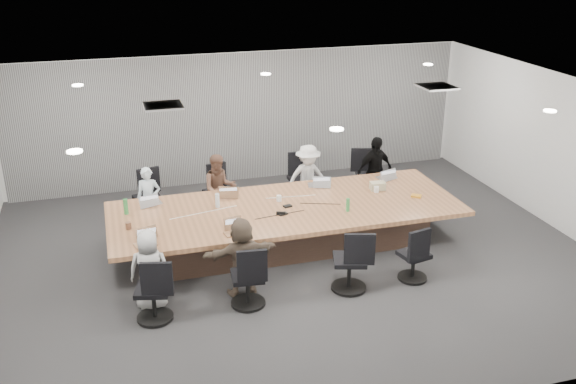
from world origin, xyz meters
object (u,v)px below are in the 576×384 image
object	(u,v)px
person_1	(219,189)
laptop_2	(317,185)
person_2	(308,179)
person_3	(375,170)
chair_4	(153,294)
laptop_0	(151,203)
canvas_bag	(378,186)
stapler	(281,213)
laptop_5	(234,233)
laptop_3	(386,177)
conference_table	(286,225)
chair_5	(248,281)
chair_0	(148,202)
chair_1	(217,196)
laptop_1	(225,195)
bottle_clear	(217,201)
chair_6	(349,265)
chair_7	(414,259)
bottle_green_right	(348,205)
snack_packet	(416,196)
bottle_green_left	(126,207)
mug_brown	(128,226)
laptop_4	(146,244)
chair_2	(302,184)
chair_3	(367,179)
person_0	(149,199)
person_4	(150,269)
person_5	(242,257)

from	to	relation	value
person_1	laptop_2	size ratio (longest dim) A/B	3.98
person_2	person_3	xyz separation A→B (m)	(1.40, 0.00, 0.02)
chair_4	laptop_0	bearing A→B (deg)	98.78
chair_4	canvas_bag	bearing A→B (deg)	38.91
stapler	laptop_5	bearing A→B (deg)	-129.64
laptop_3	stapler	world-z (taller)	stapler
conference_table	chair_5	xyz separation A→B (m)	(-1.08, -1.70, -0.00)
chair_0	chair_1	world-z (taller)	chair_0
person_1	person_2	distance (m)	1.74
laptop_1	bottle_clear	bearing A→B (deg)	78.26
laptop_1	laptop_2	size ratio (longest dim) A/B	1.05
chair_6	chair_7	world-z (taller)	chair_6
bottle_green_right	snack_packet	xyz separation A→B (m)	(1.40, 0.24, -0.09)
conference_table	chair_4	world-z (taller)	chair_4
chair_7	person_1	distance (m)	3.95
person_1	laptop_3	bearing A→B (deg)	-9.00
chair_0	chair_5	xyz separation A→B (m)	(1.13, -3.40, -0.00)
bottle_green_left	mug_brown	world-z (taller)	bottle_green_left
chair_1	bottle_green_right	size ratio (longest dim) A/B	3.26
laptop_0	person_2	distance (m)	3.09
person_2	laptop_4	size ratio (longest dim) A/B	4.13
chair_0	laptop_3	xyz separation A→B (m)	(4.45, -0.90, 0.35)
chair_4	chair_7	xyz separation A→B (m)	(4.02, 0.00, -0.04)
chair_6	laptop_0	size ratio (longest dim) A/B	2.49
chair_2	chair_3	size ratio (longest dim) A/B	1.12
person_2	snack_packet	size ratio (longest dim) A/B	7.70
laptop_2	bottle_green_left	bearing A→B (deg)	18.73
chair_3	mug_brown	xyz separation A→B (m)	(-4.88, -1.85, 0.40)
person_0	laptop_2	xyz separation A→B (m)	(3.04, -0.55, 0.15)
mug_brown	laptop_3	bearing A→B (deg)	10.98
person_2	person_4	distance (m)	4.24
laptop_0	canvas_bag	distance (m)	4.07
mug_brown	chair_4	bearing A→B (deg)	-82.26
laptop_4	stapler	bearing A→B (deg)	0.06
chair_0	snack_packet	size ratio (longest dim) A/B	4.57
laptop_3	person_2	bearing A→B (deg)	-35.20
chair_7	laptop_3	bearing A→B (deg)	63.28
person_1	laptop_5	size ratio (longest dim) A/B	4.56
chair_3	laptop_5	xyz separation A→B (m)	(-3.32, -2.50, 0.36)
laptop_2	mug_brown	bearing A→B (deg)	28.45
bottle_clear	chair_5	bearing A→B (deg)	-88.61
chair_5	laptop_2	distance (m)	3.17
person_2	person_5	world-z (taller)	person_2
person_1	bottle_green_right	distance (m)	2.60
chair_6	chair_7	size ratio (longest dim) A/B	1.18
laptop_4	conference_table	bearing A→B (deg)	5.89
laptop_3	person_5	size ratio (longest dim) A/B	0.29
conference_table	person_2	size ratio (longest dim) A/B	4.44
mug_brown	snack_packet	world-z (taller)	mug_brown
laptop_3	chair_0	bearing A→B (deg)	-25.24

